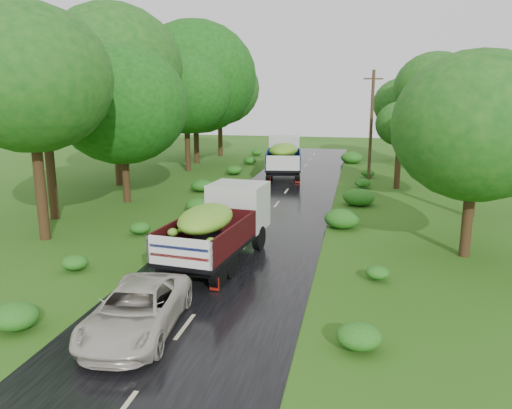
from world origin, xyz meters
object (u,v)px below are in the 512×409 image
(utility_pole, at_px, (371,127))
(car, at_px, (136,310))
(truck_far, at_px, (284,155))
(truck_near, at_px, (221,222))

(utility_pole, bearing_deg, car, -126.65)
(truck_far, height_order, utility_pole, utility_pole)
(car, bearing_deg, truck_near, 78.56)
(truck_near, bearing_deg, car, -89.27)
(truck_near, relative_size, utility_pole, 0.85)
(truck_near, height_order, utility_pole, utility_pole)
(truck_near, height_order, car, truck_near)
(truck_far, bearing_deg, utility_pole, -28.94)
(car, distance_m, utility_pole, 25.12)
(truck_near, height_order, truck_far, truck_far)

